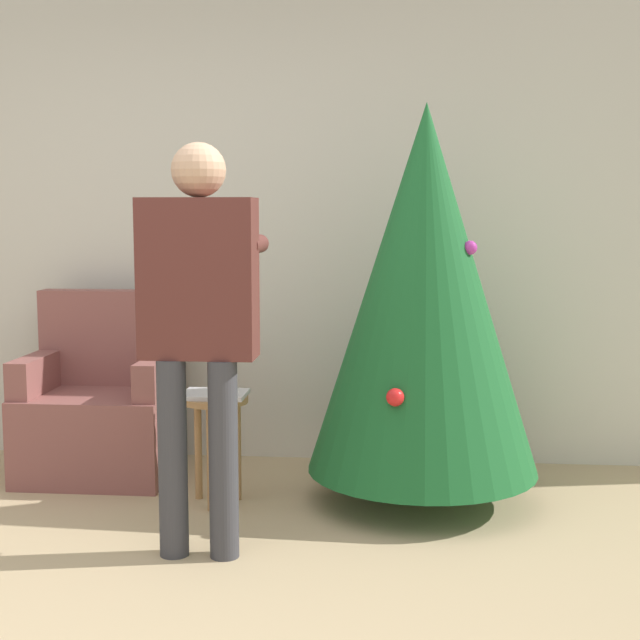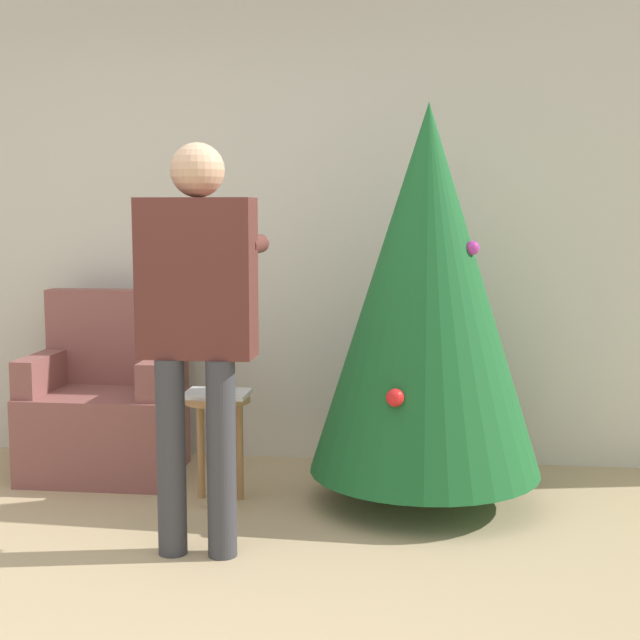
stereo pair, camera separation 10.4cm
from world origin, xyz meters
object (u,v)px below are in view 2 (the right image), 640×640
christmas_tree (426,290)px  person_standing (197,308)px  side_stool (217,419)px  armchair (107,409)px

christmas_tree → person_standing: 1.18m
christmas_tree → side_stool: 1.19m
christmas_tree → person_standing: (-0.93, -0.73, -0.02)m
armchair → side_stool: 0.83m
person_standing → armchair: bearing=127.1°
person_standing → side_stool: 0.87m
side_stool → armchair: bearing=149.4°
person_standing → side_stool: person_standing is taller
armchair → person_standing: size_ratio=0.58×
christmas_tree → person_standing: christmas_tree is taller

